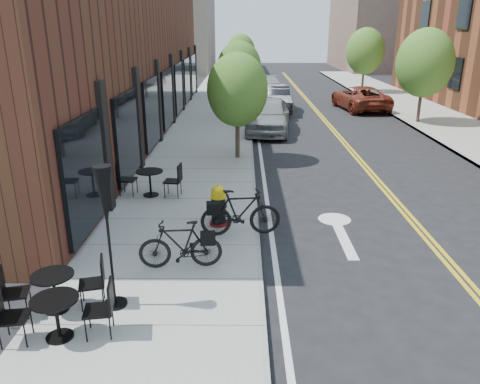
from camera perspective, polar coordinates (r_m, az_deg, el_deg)
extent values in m
plane|color=black|center=(9.29, 2.80, -11.18)|extent=(120.00, 120.00, 0.00)
cube|color=#9E9B93|center=(18.65, -4.59, 4.89)|extent=(4.00, 70.00, 0.12)
cube|color=#4B2318|center=(22.85, -15.71, 15.68)|extent=(5.00, 28.00, 7.00)
cube|color=#726656|center=(56.50, -7.80, 19.57)|extent=(8.00, 14.00, 10.00)
cube|color=brown|center=(60.27, 17.23, 19.86)|extent=(10.00, 16.00, 12.00)
cylinder|color=#382B1E|center=(17.41, -0.31, 6.83)|extent=(0.16, 0.16, 1.61)
ellipsoid|color=#396820|center=(17.12, -0.32, 12.34)|extent=(2.20, 2.20, 2.64)
cylinder|color=#382B1E|center=(25.27, -0.09, 10.88)|extent=(0.16, 0.16, 1.68)
ellipsoid|color=#396820|center=(25.07, -0.09, 14.86)|extent=(2.30, 2.30, 2.76)
cylinder|color=#382B1E|center=(33.21, 0.03, 12.85)|extent=(0.16, 0.16, 1.57)
ellipsoid|color=#396820|center=(33.06, 0.03, 15.65)|extent=(2.10, 2.10, 2.52)
cylinder|color=#382B1E|center=(41.16, 0.11, 14.23)|extent=(0.16, 0.16, 1.71)
ellipsoid|color=#396820|center=(41.03, 0.11, 16.76)|extent=(2.40, 2.40, 2.88)
cylinder|color=#382B1E|center=(25.88, 21.05, 9.97)|extent=(0.16, 0.16, 1.82)
ellipsoid|color=#396820|center=(25.67, 21.61, 14.42)|extent=(2.80, 2.80, 3.36)
cylinder|color=#382B1E|center=(37.28, 14.74, 13.15)|extent=(0.16, 0.16, 1.82)
ellipsoid|color=#396820|center=(37.13, 15.02, 16.25)|extent=(2.80, 2.80, 3.36)
cylinder|color=maroon|center=(11.60, -2.61, -3.80)|extent=(0.57, 0.57, 0.07)
cylinder|color=black|center=(11.47, -2.64, -2.24)|extent=(0.44, 0.44, 0.68)
cylinder|color=yellow|center=(11.34, -2.67, -0.58)|extent=(0.50, 0.50, 0.05)
cylinder|color=yellow|center=(11.31, -2.67, -0.14)|extent=(0.42, 0.42, 0.16)
ellipsoid|color=yellow|center=(11.28, -2.68, 0.29)|extent=(0.41, 0.41, 0.20)
cylinder|color=yellow|center=(11.25, -2.69, 0.79)|extent=(0.07, 0.07, 0.07)
imported|color=black|center=(9.48, -7.29, -6.38)|extent=(1.71, 0.61, 1.01)
imported|color=black|center=(10.83, 0.07, -2.51)|extent=(1.91, 0.73, 1.12)
cylinder|color=black|center=(8.21, -21.09, -16.11)|extent=(0.48, 0.48, 0.03)
cylinder|color=black|center=(8.03, -21.39, -14.17)|extent=(0.07, 0.07, 0.67)
cylinder|color=black|center=(7.85, -21.70, -12.08)|extent=(0.83, 0.83, 0.03)
cylinder|color=black|center=(8.91, -21.38, -13.13)|extent=(0.50, 0.50, 0.03)
cylinder|color=black|center=(8.74, -21.65, -11.33)|extent=(0.07, 0.07, 0.65)
cylinder|color=black|center=(8.59, -21.92, -9.42)|extent=(0.87, 0.87, 0.03)
cylinder|color=black|center=(13.81, -10.80, -0.34)|extent=(0.49, 0.49, 0.03)
cylinder|color=black|center=(13.70, -10.89, 1.04)|extent=(0.07, 0.07, 0.71)
cylinder|color=black|center=(13.59, -10.98, 2.48)|extent=(0.85, 0.85, 0.03)
cylinder|color=black|center=(8.73, -14.93, -13.00)|extent=(0.41, 0.41, 0.05)
cylinder|color=black|center=(8.15, -15.68, -5.63)|extent=(0.05, 0.05, 2.46)
cone|color=black|center=(7.87, -16.17, -0.72)|extent=(0.30, 0.30, 1.09)
imported|color=gray|center=(22.31, 3.49, 9.32)|extent=(2.43, 4.97, 1.63)
imported|color=black|center=(28.07, 4.15, 11.35)|extent=(1.81, 4.86, 1.59)
imported|color=#A5A6AA|center=(32.55, 3.42, 12.40)|extent=(2.43, 5.28, 1.50)
imported|color=maroon|center=(29.63, 14.40, 11.06)|extent=(2.98, 5.36, 1.42)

